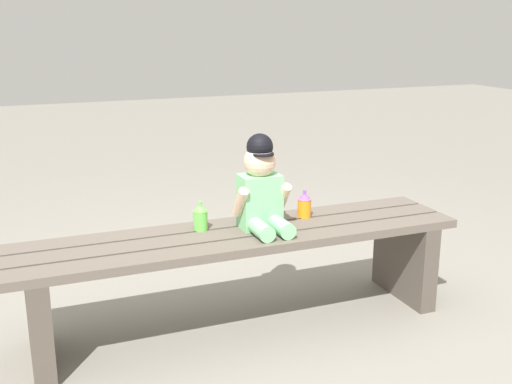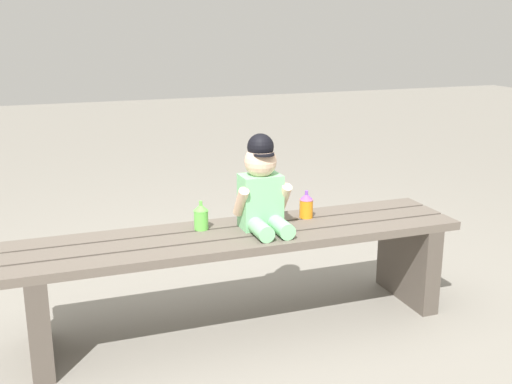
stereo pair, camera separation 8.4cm
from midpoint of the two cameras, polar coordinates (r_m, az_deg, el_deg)
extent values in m
plane|color=gray|center=(2.83, -0.42, -11.84)|extent=(16.00, 16.00, 0.00)
cube|color=#60564C|center=(2.54, 0.64, -4.93)|extent=(1.89, 0.13, 0.04)
cube|color=#60564C|center=(2.67, -0.44, -3.93)|extent=(1.89, 0.13, 0.04)
cube|color=#60564C|center=(2.80, -1.41, -3.02)|extent=(1.89, 0.13, 0.04)
cube|color=#524941|center=(2.62, -18.06, -10.25)|extent=(0.08, 0.41, 0.39)
cube|color=#524941|center=(3.10, 14.21, -5.85)|extent=(0.08, 0.41, 0.39)
cube|color=#7FCC8C|center=(2.68, 1.29, -0.84)|extent=(0.17, 0.12, 0.23)
sphere|color=beige|center=(2.64, 1.32, 2.77)|extent=(0.14, 0.14, 0.14)
cylinder|color=black|center=(2.60, 1.62, 3.40)|extent=(0.09, 0.09, 0.01)
sphere|color=black|center=(2.63, 1.32, 4.07)|extent=(0.11, 0.11, 0.11)
cylinder|color=#85D693|center=(2.59, 1.31, -3.35)|extent=(0.07, 0.16, 0.07)
cylinder|color=#85D693|center=(2.62, 3.15, -3.13)|extent=(0.07, 0.16, 0.07)
cylinder|color=beige|center=(2.62, -0.38, -0.90)|extent=(0.04, 0.12, 0.14)
cylinder|color=beige|center=(2.69, 3.39, -0.52)|extent=(0.04, 0.12, 0.14)
cylinder|color=#66CC4C|center=(2.68, -4.06, -2.49)|extent=(0.06, 0.06, 0.08)
cone|color=#66CC4C|center=(2.67, -4.08, -1.38)|extent=(0.06, 0.06, 0.03)
cylinder|color=#66CC4C|center=(2.66, -4.09, -1.01)|extent=(0.01, 0.01, 0.02)
cylinder|color=orange|center=(2.85, 5.37, -1.47)|extent=(0.06, 0.06, 0.08)
cone|color=#8C4CCC|center=(2.83, 5.40, -0.41)|extent=(0.06, 0.06, 0.03)
cylinder|color=#8C4CCC|center=(2.83, 5.40, -0.06)|extent=(0.01, 0.01, 0.02)
camera|label=1|loc=(0.04, -89.07, 0.26)|focal=44.58mm
camera|label=2|loc=(0.04, 90.93, -0.26)|focal=44.58mm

